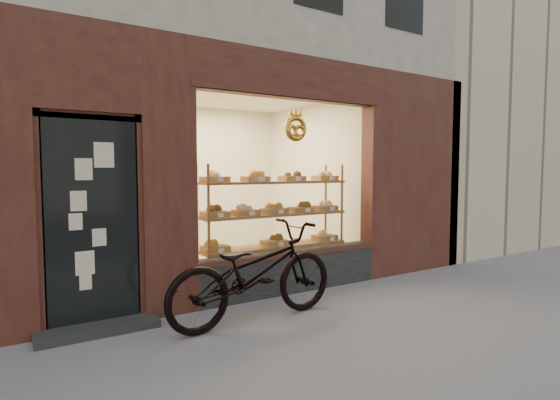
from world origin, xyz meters
TOP-DOWN VIEW (x-y plane):
  - ground at (0.00, 0.00)m, footprint 90.00×90.00m
  - neighbor_right at (9.60, 5.50)m, footprint 12.00×7.00m
  - display_shelf at (0.45, 2.55)m, footprint 2.20×0.45m
  - bicycle at (-0.52, 1.37)m, footprint 2.05×0.81m

SIDE VIEW (x-z plane):
  - ground at x=0.00m, z-range 0.00..0.00m
  - bicycle at x=-0.52m, z-range 0.00..1.06m
  - display_shelf at x=0.45m, z-range 0.02..1.72m
  - neighbor_right at x=9.60m, z-range 0.00..9.00m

